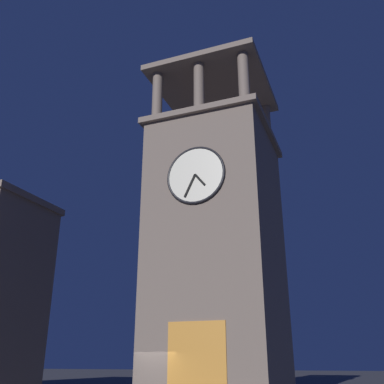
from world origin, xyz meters
The scene contains 1 object.
clocktower centered at (-2.38, -4.67, 8.96)m, with size 7.88×8.64×24.62m.
Camera 1 is at (-10.80, 21.70, 1.99)m, focal length 40.99 mm.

